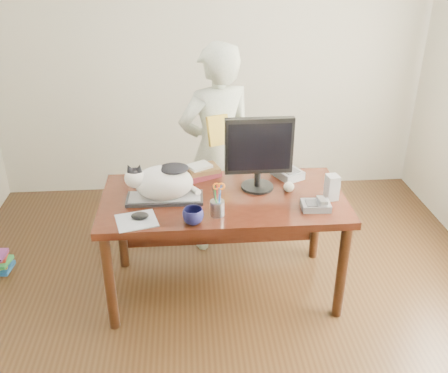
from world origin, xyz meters
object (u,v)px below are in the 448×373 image
(phone, at_px, (316,205))
(desk, at_px, (223,210))
(pen_cup, at_px, (217,206))
(monitor, at_px, (259,150))
(keyboard, at_px, (165,198))
(coffee_mug, at_px, (193,216))
(cat, at_px, (161,181))
(calculator, at_px, (288,173))
(mouse, at_px, (140,216))
(baseball, at_px, (289,187))
(speaker, at_px, (332,187))
(book_stack, at_px, (202,171))
(person, at_px, (217,151))

(phone, bearing_deg, desk, 156.31)
(pen_cup, bearing_deg, monitor, 48.13)
(keyboard, xyz_separation_m, coffee_mug, (0.18, -0.30, 0.03))
(monitor, relative_size, coffee_mug, 4.07)
(cat, xyz_separation_m, calculator, (0.88, 0.28, -0.11))
(monitor, distance_m, phone, 0.51)
(desk, relative_size, monitor, 3.16)
(monitor, height_order, calculator, monitor)
(mouse, relative_size, coffee_mug, 0.97)
(mouse, distance_m, baseball, 1.01)
(speaker, distance_m, book_stack, 0.92)
(cat, bearing_deg, person, 59.17)
(monitor, distance_m, book_stack, 0.50)
(speaker, xyz_separation_m, person, (-0.70, 0.69, -0.01))
(speaker, bearing_deg, coffee_mug, -173.21)
(book_stack, bearing_deg, keyboard, -148.59)
(cat, xyz_separation_m, monitor, (0.64, 0.11, 0.15))
(cat, xyz_separation_m, coffee_mug, (0.19, -0.30, -0.09))
(pen_cup, relative_size, calculator, 0.88)
(pen_cup, distance_m, coffee_mug, 0.17)
(pen_cup, relative_size, book_stack, 0.77)
(speaker, bearing_deg, person, 127.25)
(mouse, bearing_deg, pen_cup, -12.48)
(calculator, bearing_deg, book_stack, 147.28)
(cat, bearing_deg, monitor, 11.26)
(phone, bearing_deg, book_stack, 145.76)
(calculator, bearing_deg, coffee_mug, -166.43)
(mouse, relative_size, phone, 0.66)
(speaker, relative_size, book_stack, 0.57)
(phone, bearing_deg, monitor, 140.89)
(speaker, height_order, book_stack, speaker)
(keyboard, height_order, person, person)
(book_stack, xyz_separation_m, calculator, (0.61, -0.06, -0.01))
(phone, relative_size, person, 0.11)
(speaker, xyz_separation_m, book_stack, (-0.83, 0.41, -0.04))
(phone, bearing_deg, coffee_mug, -168.54)
(baseball, distance_m, book_stack, 0.64)
(keyboard, distance_m, coffee_mug, 0.35)
(desk, bearing_deg, speaker, -12.95)
(cat, xyz_separation_m, speaker, (1.10, -0.06, -0.06))
(mouse, height_order, speaker, speaker)
(person, bearing_deg, baseball, 107.07)
(keyboard, xyz_separation_m, cat, (-0.02, -0.00, 0.12))
(desk, relative_size, coffee_mug, 12.89)
(pen_cup, distance_m, book_stack, 0.57)
(phone, bearing_deg, mouse, -174.82)
(calculator, bearing_deg, mouse, -179.97)
(baseball, height_order, calculator, baseball)
(coffee_mug, xyz_separation_m, phone, (0.78, 0.12, -0.02))
(keyboard, distance_m, mouse, 0.27)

